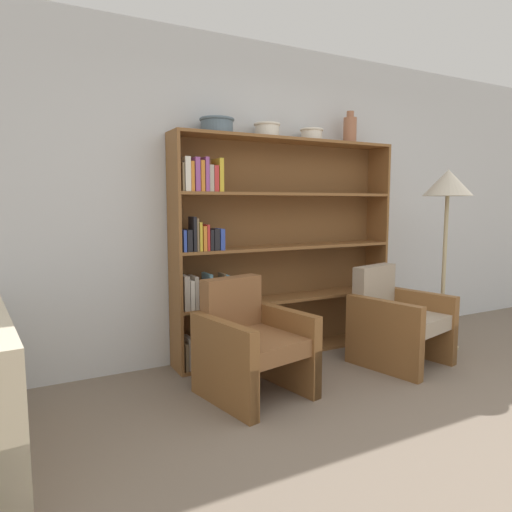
{
  "coord_description": "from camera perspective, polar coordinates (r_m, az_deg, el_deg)",
  "views": [
    {
      "loc": [
        -2.2,
        -1.29,
        1.36
      ],
      "look_at": [
        -0.57,
        1.81,
        0.95
      ],
      "focal_mm": 32.0,
      "sensor_mm": 36.0,
      "label": 1
    }
  ],
  "objects": [
    {
      "name": "bowl_sage",
      "position": [
        4.01,
        1.39,
        15.55
      ],
      "size": [
        0.23,
        0.23,
        0.12
      ],
      "color": "silver",
      "rests_on": "bookshelf"
    },
    {
      "name": "wall_back",
      "position": [
        4.26,
        3.38,
        6.85
      ],
      "size": [
        12.0,
        0.06,
        2.75
      ],
      "color": "silver",
      "rests_on": "ground"
    },
    {
      "name": "floor_lamp",
      "position": [
        4.56,
        22.83,
        7.36
      ],
      "size": [
        0.44,
        0.44,
        1.66
      ],
      "color": "tan",
      "rests_on": "ground"
    },
    {
      "name": "armchair_leather",
      "position": [
        3.3,
        -0.65,
        -10.86
      ],
      "size": [
        0.76,
        0.79,
        0.81
      ],
      "rotation": [
        0.0,
        0.0,
        3.34
      ],
      "color": "brown",
      "rests_on": "ground"
    },
    {
      "name": "bookshelf",
      "position": [
        4.02,
        1.49,
        0.57
      ],
      "size": [
        2.11,
        0.3,
        1.91
      ],
      "color": "brown",
      "rests_on": "ground"
    },
    {
      "name": "vase_tall",
      "position": [
        4.51,
        11.66,
        15.21
      ],
      "size": [
        0.12,
        0.12,
        0.3
      ],
      "color": "#A36647",
      "rests_on": "bookshelf"
    },
    {
      "name": "armchair_cushioned",
      "position": [
        4.1,
        17.14,
        -7.66
      ],
      "size": [
        0.79,
        0.81,
        0.81
      ],
      "rotation": [
        0.0,
        0.0,
        3.39
      ],
      "color": "brown",
      "rests_on": "ground"
    },
    {
      "name": "bowl_brass",
      "position": [
        4.25,
        6.96,
        14.92
      ],
      "size": [
        0.21,
        0.21,
        0.11
      ],
      "color": "silver",
      "rests_on": "bookshelf"
    },
    {
      "name": "bowl_cream",
      "position": [
        3.81,
        -4.91,
        16.01
      ],
      "size": [
        0.28,
        0.28,
        0.12
      ],
      "color": "slate",
      "rests_on": "bookshelf"
    }
  ]
}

